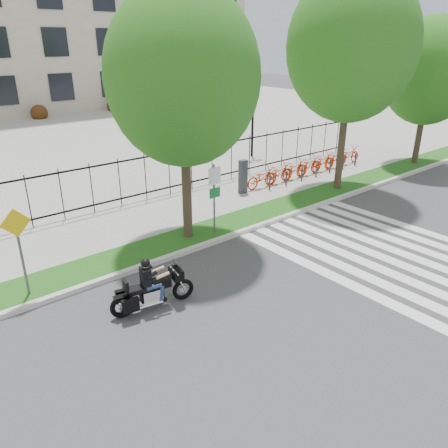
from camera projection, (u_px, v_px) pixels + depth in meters
ground at (283, 303)px, 11.72m from camera, size 120.00×120.00×0.00m
curb at (194, 249)px, 14.60m from camera, size 60.00×0.20×0.15m
grass_verge at (179, 240)px, 15.21m from camera, size 60.00×1.50×0.15m
sidewalk at (143, 219)px, 16.98m from camera, size 60.00×3.50×0.15m
plaza at (12, 143)px, 29.44m from camera, size 80.00×34.00×0.10m
crosswalk_stripes at (383, 252)px, 14.55m from camera, size 5.70×8.00×0.01m
iron_fence at (120, 182)px, 17.80m from camera, size 30.00×0.06×2.00m
lamp_post_right at (253, 103)px, 24.85m from camera, size 1.06×0.70×4.25m
street_tree_1 at (183, 77)px, 13.32m from camera, size 4.80×4.80×8.09m
street_tree_2 at (352, 46)px, 17.99m from camera, size 5.41×5.41×9.24m
street_tree_3 at (430, 71)px, 22.61m from camera, size 4.76×4.76×7.60m
bike_share_station at (308, 166)px, 22.10m from camera, size 8.89×0.86×1.50m
sign_pole_regulatory at (214, 190)px, 15.05m from camera, size 0.50×0.09×2.50m
sign_pole_warning at (19, 241)px, 11.26m from camera, size 0.78×0.09×2.49m
motorcycle_rider at (152, 288)px, 11.30m from camera, size 2.29×0.88×1.78m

